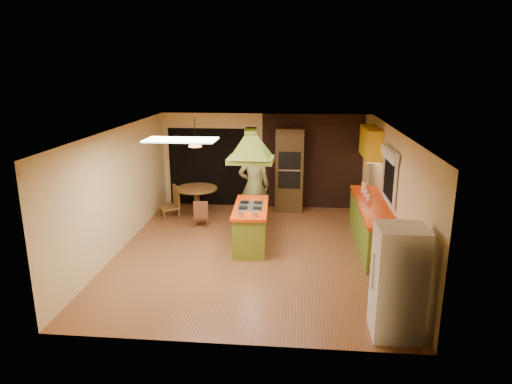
# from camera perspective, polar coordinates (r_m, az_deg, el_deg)

# --- Properties ---
(ground) EXTENTS (6.50, 6.50, 0.00)m
(ground) POSITION_cam_1_polar(r_m,az_deg,el_deg) (9.45, -0.37, -7.47)
(ground) COLOR brown
(ground) RESTS_ON ground
(room_walls) EXTENTS (5.50, 6.50, 6.50)m
(room_walls) POSITION_cam_1_polar(r_m,az_deg,el_deg) (9.04, -0.38, -0.15)
(room_walls) COLOR beige
(room_walls) RESTS_ON ground
(ceiling_plane) EXTENTS (6.50, 6.50, 0.00)m
(ceiling_plane) POSITION_cam_1_polar(r_m,az_deg,el_deg) (8.79, -0.40, 7.73)
(ceiling_plane) COLOR silver
(ceiling_plane) RESTS_ON room_walls
(brick_panel) EXTENTS (2.64, 0.03, 2.50)m
(brick_panel) POSITION_cam_1_polar(r_m,az_deg,el_deg) (12.15, 7.03, 3.77)
(brick_panel) COLOR #381E14
(brick_panel) RESTS_ON ground
(nook_opening) EXTENTS (2.20, 0.03, 2.10)m
(nook_opening) POSITION_cam_1_polar(r_m,az_deg,el_deg) (12.41, -5.82, 3.11)
(nook_opening) COLOR black
(nook_opening) RESTS_ON ground
(right_counter) EXTENTS (0.62, 3.05, 0.92)m
(right_counter) POSITION_cam_1_polar(r_m,az_deg,el_deg) (9.93, 14.22, -3.95)
(right_counter) COLOR olive
(right_counter) RESTS_ON ground
(upper_cabinets) EXTENTS (0.34, 1.40, 0.70)m
(upper_cabinets) POSITION_cam_1_polar(r_m,az_deg,el_deg) (11.13, 14.13, 6.03)
(upper_cabinets) COLOR yellow
(upper_cabinets) RESTS_ON room_walls
(window_right) EXTENTS (0.12, 1.35, 1.06)m
(window_right) POSITION_cam_1_polar(r_m,az_deg,el_deg) (9.44, 16.40, 3.15)
(window_right) COLOR black
(window_right) RESTS_ON room_walls
(fluor_panel) EXTENTS (1.20, 0.60, 0.03)m
(fluor_panel) POSITION_cam_1_polar(r_m,az_deg,el_deg) (7.81, -9.39, 6.45)
(fluor_panel) COLOR white
(fluor_panel) RESTS_ON ceiling_plane
(kitchen_island) EXTENTS (0.77, 1.76, 0.88)m
(kitchen_island) POSITION_cam_1_polar(r_m,az_deg,el_deg) (9.63, -0.65, -4.21)
(kitchen_island) COLOR olive
(kitchen_island) RESTS_ON ground
(range_hood) EXTENTS (0.94, 0.69, 0.78)m
(range_hood) POSITION_cam_1_polar(r_m,az_deg,el_deg) (9.18, -0.68, 6.51)
(range_hood) COLOR #5B6A1A
(range_hood) RESTS_ON ceiling_plane
(man) EXTENTS (0.77, 0.55, 1.98)m
(man) POSITION_cam_1_polar(r_m,az_deg,el_deg) (10.63, -0.25, 0.78)
(man) COLOR brown
(man) RESTS_ON ground
(refrigerator) EXTENTS (0.67, 0.64, 1.62)m
(refrigerator) POSITION_cam_1_polar(r_m,az_deg,el_deg) (6.69, 17.34, -10.70)
(refrigerator) COLOR white
(refrigerator) RESTS_ON ground
(wall_oven) EXTENTS (0.72, 0.61, 2.17)m
(wall_oven) POSITION_cam_1_polar(r_m,az_deg,el_deg) (11.90, 4.22, 2.79)
(wall_oven) COLOR #4E3719
(wall_oven) RESTS_ON ground
(dining_table) EXTENTS (1.02, 1.02, 0.77)m
(dining_table) POSITION_cam_1_polar(r_m,az_deg,el_deg) (11.52, -7.39, -0.53)
(dining_table) COLOR brown
(dining_table) RESTS_ON ground
(chair_left) EXTENTS (0.61, 0.61, 0.80)m
(chair_left) POSITION_cam_1_polar(r_m,az_deg,el_deg) (11.64, -10.84, -1.22)
(chair_left) COLOR brown
(chair_left) RESTS_ON ground
(chair_near) EXTENTS (0.39, 0.39, 0.65)m
(chair_near) POSITION_cam_1_polar(r_m,az_deg,el_deg) (10.92, -6.81, -2.58)
(chair_near) COLOR brown
(chair_near) RESTS_ON ground
(pendant_lamp) EXTENTS (0.42, 0.42, 0.21)m
(pendant_lamp) POSITION_cam_1_polar(r_m,az_deg,el_deg) (11.23, -7.63, 6.17)
(pendant_lamp) COLOR #FF9E3F
(pendant_lamp) RESTS_ON ceiling_plane
(canister_large) EXTENTS (0.18, 0.18, 0.23)m
(canister_large) POSITION_cam_1_polar(r_m,az_deg,el_deg) (10.61, 13.45, 0.57)
(canister_large) COLOR #FEE9CC
(canister_large) RESTS_ON right_counter
(canister_medium) EXTENTS (0.13, 0.13, 0.17)m
(canister_medium) POSITION_cam_1_polar(r_m,az_deg,el_deg) (10.27, 13.71, -0.11)
(canister_medium) COLOR #FAE4C9
(canister_medium) RESTS_ON right_counter
(canister_small) EXTENTS (0.12, 0.12, 0.14)m
(canister_small) POSITION_cam_1_polar(r_m,az_deg,el_deg) (9.96, 13.96, -0.69)
(canister_small) COLOR #FAE6C9
(canister_small) RESTS_ON right_counter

